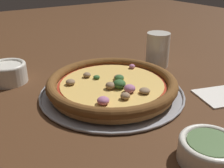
{
  "coord_description": "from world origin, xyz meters",
  "views": [
    {
      "loc": [
        -0.33,
        -0.51,
        0.31
      ],
      "look_at": [
        0.0,
        0.0,
        0.03
      ],
      "focal_mm": 42.0,
      "sensor_mm": 36.0,
      "label": 1
    }
  ],
  "objects_px": {
    "bowl_far": "(210,149)",
    "napkin": "(222,95)",
    "pizza": "(112,84)",
    "bowl_near": "(8,72)",
    "pizza_tray": "(112,92)",
    "drinking_cup": "(158,50)"
  },
  "relations": [
    {
      "from": "bowl_far",
      "to": "napkin",
      "type": "distance_m",
      "value": 0.27
    },
    {
      "from": "pizza",
      "to": "bowl_near",
      "type": "relative_size",
      "value": 3.22
    },
    {
      "from": "pizza",
      "to": "bowl_near",
      "type": "height_order",
      "value": "bowl_near"
    },
    {
      "from": "pizza",
      "to": "napkin",
      "type": "height_order",
      "value": "pizza"
    },
    {
      "from": "pizza",
      "to": "pizza_tray",
      "type": "bearing_deg",
      "value": 72.51
    },
    {
      "from": "napkin",
      "to": "pizza_tray",
      "type": "bearing_deg",
      "value": 143.59
    },
    {
      "from": "pizza_tray",
      "to": "napkin",
      "type": "relative_size",
      "value": 2.55
    },
    {
      "from": "bowl_far",
      "to": "pizza_tray",
      "type": "bearing_deg",
      "value": 90.04
    },
    {
      "from": "bowl_near",
      "to": "napkin",
      "type": "distance_m",
      "value": 0.59
    },
    {
      "from": "napkin",
      "to": "pizza",
      "type": "bearing_deg",
      "value": 143.72
    },
    {
      "from": "pizza",
      "to": "drinking_cup",
      "type": "distance_m",
      "value": 0.26
    },
    {
      "from": "pizza_tray",
      "to": "bowl_far",
      "type": "xyz_separation_m",
      "value": [
        0.0,
        -0.3,
        0.02
      ]
    },
    {
      "from": "bowl_near",
      "to": "bowl_far",
      "type": "height_order",
      "value": "bowl_near"
    },
    {
      "from": "pizza_tray",
      "to": "bowl_near",
      "type": "height_order",
      "value": "bowl_near"
    },
    {
      "from": "pizza_tray",
      "to": "napkin",
      "type": "height_order",
      "value": "same"
    },
    {
      "from": "pizza_tray",
      "to": "pizza",
      "type": "distance_m",
      "value": 0.02
    },
    {
      "from": "pizza_tray",
      "to": "bowl_near",
      "type": "relative_size",
      "value": 3.59
    },
    {
      "from": "pizza_tray",
      "to": "bowl_near",
      "type": "bearing_deg",
      "value": 132.58
    },
    {
      "from": "pizza",
      "to": "napkin",
      "type": "xyz_separation_m",
      "value": [
        0.23,
        -0.17,
        -0.02
      ]
    },
    {
      "from": "pizza",
      "to": "bowl_near",
      "type": "distance_m",
      "value": 0.31
    },
    {
      "from": "napkin",
      "to": "bowl_far",
      "type": "bearing_deg",
      "value": -149.18
    },
    {
      "from": "pizza_tray",
      "to": "bowl_near",
      "type": "distance_m",
      "value": 0.31
    }
  ]
}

